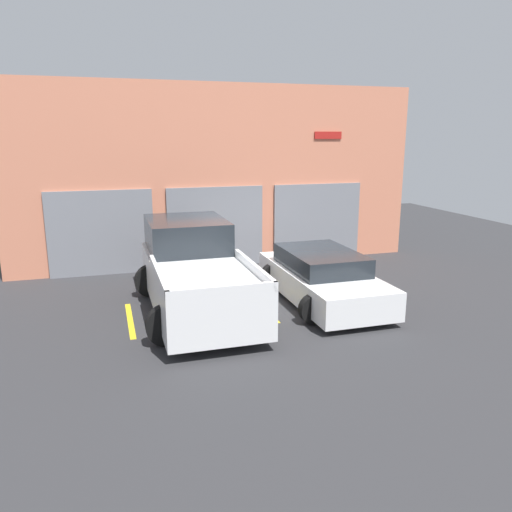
% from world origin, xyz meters
% --- Properties ---
extents(ground_plane, '(28.00, 28.00, 0.00)m').
position_xyz_m(ground_plane, '(0.00, 0.00, 0.00)').
color(ground_plane, '#2D2D30').
extents(shophouse_building, '(12.32, 0.68, 5.37)m').
position_xyz_m(shophouse_building, '(-0.01, 3.29, 2.63)').
color(shophouse_building, '#D17A5B').
rests_on(shophouse_building, ground).
extents(pickup_truck, '(2.57, 5.01, 1.92)m').
position_xyz_m(pickup_truck, '(-1.50, -0.71, 0.89)').
color(pickup_truck, white).
rests_on(pickup_truck, ground).
extents(sedan_white, '(2.21, 4.32, 1.21)m').
position_xyz_m(sedan_white, '(1.50, -0.99, 0.58)').
color(sedan_white, white).
rests_on(sedan_white, ground).
extents(parking_stripe_far_left, '(0.12, 2.20, 0.01)m').
position_xyz_m(parking_stripe_far_left, '(-2.99, -1.01, 0.00)').
color(parking_stripe_far_left, gold).
rests_on(parking_stripe_far_left, ground).
extents(parking_stripe_left, '(0.12, 2.20, 0.01)m').
position_xyz_m(parking_stripe_left, '(0.00, -1.01, 0.00)').
color(parking_stripe_left, gold).
rests_on(parking_stripe_left, ground).
extents(parking_stripe_centre, '(0.12, 2.20, 0.01)m').
position_xyz_m(parking_stripe_centre, '(2.99, -1.01, 0.00)').
color(parking_stripe_centre, gold).
rests_on(parking_stripe_centre, ground).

